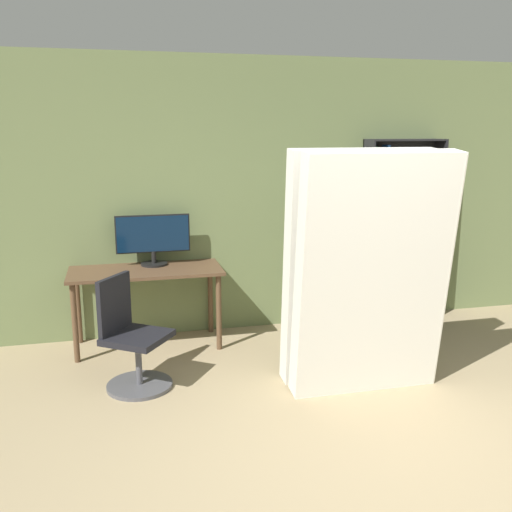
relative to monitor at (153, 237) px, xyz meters
name	(u,v)px	position (x,y,z in m)	size (l,w,h in m)	color
ground_plane	(421,488)	(1.30, -2.77, -1.02)	(16.00, 16.00, 0.00)	#9E8966
wall_back	(281,196)	(1.30, 0.17, 0.33)	(8.00, 0.06, 2.70)	#6B7A4C
desk	(146,280)	(-0.09, -0.16, -0.37)	(1.39, 0.60, 0.75)	brown
monitor	(153,237)	(0.00, 0.00, 0.00)	(0.69, 0.25, 0.48)	black
office_chair	(132,344)	(-0.26, -1.01, -0.66)	(0.61, 0.61, 0.89)	#4C4C51
bookshelf	(391,234)	(2.47, 0.05, -0.08)	(0.82, 0.26, 1.91)	black
mattress_near	(374,277)	(1.52, -1.57, -0.08)	(1.18, 0.40, 1.87)	silver
mattress_far	(358,267)	(1.52, -1.27, -0.08)	(1.18, 0.32, 1.87)	silver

